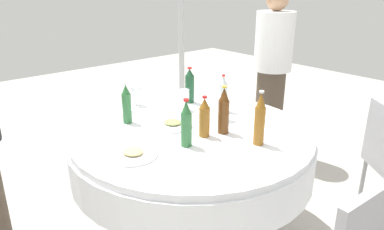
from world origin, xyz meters
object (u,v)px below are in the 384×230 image
(bottle_amber_west, at_px, (260,120))
(plate_rear, at_px, (173,124))
(bottle_green_far, at_px, (186,124))
(plate_north, at_px, (133,154))
(person_inner, at_px, (272,73))
(bottle_green_near, at_px, (127,105))
(wine_glass_west, at_px, (136,92))
(bottle_brown_left, at_px, (224,111))
(dining_table, at_px, (192,151))
(bottle_clear_front, at_px, (223,94))
(bottle_dark_green_right, at_px, (190,86))
(bottle_amber_inner, at_px, (204,118))
(wine_glass_right, at_px, (223,103))
(wine_glass_far, at_px, (185,96))

(bottle_amber_west, xyz_separation_m, plate_rear, (-0.53, -0.20, -0.13))
(bottle_green_far, distance_m, plate_north, 0.33)
(person_inner, bearing_deg, bottle_green_near, -105.56)
(bottle_green_far, relative_size, wine_glass_west, 1.92)
(bottle_green_far, xyz_separation_m, bottle_amber_west, (0.25, 0.32, 0.02))
(bottle_brown_left, relative_size, person_inner, 0.19)
(dining_table, distance_m, bottle_green_near, 0.51)
(bottle_clear_front, relative_size, wine_glass_west, 1.84)
(dining_table, xyz_separation_m, bottle_clear_front, (-0.12, 0.39, 0.27))
(bottle_brown_left, relative_size, plate_north, 1.16)
(wine_glass_west, bearing_deg, plate_north, -34.02)
(bottle_dark_green_right, bearing_deg, person_inner, 89.90)
(bottle_amber_inner, xyz_separation_m, bottle_green_near, (-0.48, -0.23, 0.01))
(wine_glass_right, bearing_deg, plate_rear, -111.45)
(bottle_amber_inner, distance_m, wine_glass_right, 0.30)
(bottle_brown_left, distance_m, plate_rear, 0.35)
(bottle_brown_left, distance_m, bottle_green_far, 0.29)
(plate_north, bearing_deg, bottle_brown_left, 81.50)
(bottle_amber_inner, bearing_deg, bottle_brown_left, 73.63)
(plate_north, height_order, plate_rear, same)
(bottle_clear_front, relative_size, bottle_green_near, 0.98)
(plate_rear, relative_size, person_inner, 0.17)
(bottle_dark_green_right, distance_m, bottle_amber_west, 0.84)
(bottle_amber_west, height_order, plate_rear, bottle_amber_west)
(bottle_brown_left, distance_m, plate_north, 0.60)
(bottle_clear_front, bearing_deg, plate_north, -77.55)
(bottle_green_far, xyz_separation_m, wine_glass_right, (-0.15, 0.44, -0.01))
(bottle_amber_inner, height_order, bottle_green_near, bottle_green_near)
(bottle_green_near, xyz_separation_m, wine_glass_west, (-0.26, 0.23, -0.02))
(bottle_brown_left, bearing_deg, bottle_green_near, -145.92)
(bottle_green_near, bearing_deg, bottle_amber_west, 26.77)
(bottle_dark_green_right, distance_m, plate_rear, 0.50)
(bottle_dark_green_right, height_order, bottle_green_near, bottle_dark_green_right)
(bottle_dark_green_right, bearing_deg, wine_glass_right, -9.54)
(dining_table, bearing_deg, bottle_green_near, -147.33)
(wine_glass_right, xyz_separation_m, person_inner, (-0.42, 1.06, -0.05))
(bottle_amber_inner, xyz_separation_m, plate_north, (-0.05, -0.46, -0.10))
(plate_north, relative_size, person_inner, 0.16)
(bottle_brown_left, bearing_deg, bottle_amber_west, 7.90)
(bottle_dark_green_right, bearing_deg, wine_glass_west, -120.66)
(bottle_amber_west, bearing_deg, bottle_amber_inner, -150.91)
(bottle_green_near, bearing_deg, bottle_clear_front, 68.84)
(bottle_amber_inner, bearing_deg, bottle_green_near, -154.62)
(bottle_brown_left, distance_m, wine_glass_right, 0.22)
(dining_table, xyz_separation_m, bottle_green_near, (-0.37, -0.23, 0.27))
(wine_glass_far, bearing_deg, bottle_dark_green_right, 127.42)
(person_inner, bearing_deg, bottle_clear_front, -89.96)
(bottle_green_near, relative_size, wine_glass_far, 1.79)
(wine_glass_west, distance_m, person_inner, 1.34)
(bottle_green_near, xyz_separation_m, plate_rear, (0.24, 0.18, -0.11))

